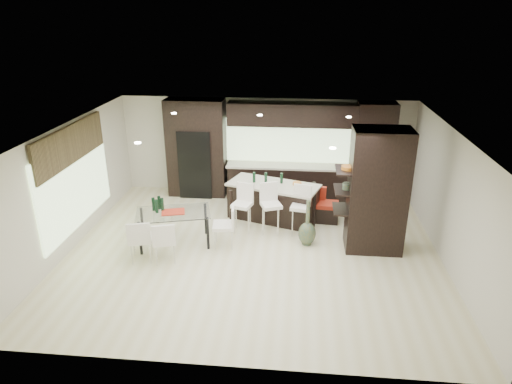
# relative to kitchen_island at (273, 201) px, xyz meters

# --- Properties ---
(ground) EXTENTS (8.00, 8.00, 0.00)m
(ground) POSITION_rel_kitchen_island_xyz_m (-0.32, -1.71, -0.46)
(ground) COLOR beige
(ground) RESTS_ON ground
(back_wall) EXTENTS (8.00, 0.02, 2.70)m
(back_wall) POSITION_rel_kitchen_island_xyz_m (-0.32, 1.79, 0.89)
(back_wall) COLOR beige
(back_wall) RESTS_ON ground
(left_wall) EXTENTS (0.02, 7.00, 2.70)m
(left_wall) POSITION_rel_kitchen_island_xyz_m (-4.32, -1.71, 0.89)
(left_wall) COLOR beige
(left_wall) RESTS_ON ground
(right_wall) EXTENTS (0.02, 7.00, 2.70)m
(right_wall) POSITION_rel_kitchen_island_xyz_m (3.68, -1.71, 0.89)
(right_wall) COLOR beige
(right_wall) RESTS_ON ground
(ceiling) EXTENTS (8.00, 7.00, 0.02)m
(ceiling) POSITION_rel_kitchen_island_xyz_m (-0.32, -1.71, 2.24)
(ceiling) COLOR white
(ceiling) RESTS_ON ground
(window_left) EXTENTS (0.04, 3.20, 1.90)m
(window_left) POSITION_rel_kitchen_island_xyz_m (-4.28, -1.51, 0.89)
(window_left) COLOR #B2D199
(window_left) RESTS_ON left_wall
(window_back) EXTENTS (3.40, 0.04, 1.20)m
(window_back) POSITION_rel_kitchen_island_xyz_m (0.28, 1.75, 1.09)
(window_back) COLOR #B2D199
(window_back) RESTS_ON back_wall
(stone_accent) EXTENTS (0.08, 3.00, 0.80)m
(stone_accent) POSITION_rel_kitchen_island_xyz_m (-4.25, -1.51, 1.79)
(stone_accent) COLOR brown
(stone_accent) RESTS_ON left_wall
(ceiling_spots) EXTENTS (4.00, 3.00, 0.02)m
(ceiling_spots) POSITION_rel_kitchen_island_xyz_m (-0.32, -1.46, 2.22)
(ceiling_spots) COLOR white
(ceiling_spots) RESTS_ON ceiling
(back_cabinetry) EXTENTS (6.80, 0.68, 2.70)m
(back_cabinetry) POSITION_rel_kitchen_island_xyz_m (0.18, 1.46, 0.89)
(back_cabinetry) COLOR black
(back_cabinetry) RESTS_ON ground
(refrigerator) EXTENTS (0.90, 0.68, 1.90)m
(refrigerator) POSITION_rel_kitchen_island_xyz_m (-2.22, 1.41, 0.49)
(refrigerator) COLOR black
(refrigerator) RESTS_ON ground
(partition_column) EXTENTS (1.20, 0.80, 2.70)m
(partition_column) POSITION_rel_kitchen_island_xyz_m (2.28, -1.31, 0.89)
(partition_column) COLOR black
(partition_column) RESTS_ON ground
(kitchen_island) EXTENTS (2.40, 1.61, 0.92)m
(kitchen_island) POSITION_rel_kitchen_island_xyz_m (0.00, 0.00, 0.00)
(kitchen_island) COLOR black
(kitchen_island) RESTS_ON ground
(stool_left) EXTENTS (0.52, 0.52, 0.94)m
(stool_left) POSITION_rel_kitchen_island_xyz_m (-0.68, -0.78, 0.01)
(stool_left) COLOR white
(stool_left) RESTS_ON ground
(stool_mid) EXTENTS (0.56, 0.56, 0.97)m
(stool_mid) POSITION_rel_kitchen_island_xyz_m (0.00, -0.79, 0.03)
(stool_mid) COLOR white
(stool_mid) RESTS_ON ground
(stool_right) EXTENTS (0.49, 0.49, 0.95)m
(stool_right) POSITION_rel_kitchen_island_xyz_m (0.68, -0.79, 0.01)
(stool_right) COLOR white
(stool_right) RESTS_ON ground
(bench) EXTENTS (1.31, 0.60, 0.49)m
(bench) POSITION_rel_kitchen_island_xyz_m (1.00, 0.02, -0.22)
(bench) COLOR black
(bench) RESTS_ON ground
(floor_vase) EXTENTS (0.40, 0.40, 1.07)m
(floor_vase) POSITION_rel_kitchen_island_xyz_m (0.84, -1.29, 0.07)
(floor_vase) COLOR #435139
(floor_vase) RESTS_ON ground
(dining_table) EXTENTS (1.78, 1.29, 0.77)m
(dining_table) POSITION_rel_kitchen_island_xyz_m (-2.11, -1.54, -0.08)
(dining_table) COLOR white
(dining_table) RESTS_ON ground
(chair_near) EXTENTS (0.58, 0.58, 0.86)m
(chair_near) POSITION_rel_kitchen_island_xyz_m (-2.11, -2.30, -0.03)
(chair_near) COLOR white
(chair_near) RESTS_ON ground
(chair_far) EXTENTS (0.57, 0.57, 0.88)m
(chair_far) POSITION_rel_kitchen_island_xyz_m (-2.61, -2.31, -0.02)
(chair_far) COLOR white
(chair_far) RESTS_ON ground
(chair_end) EXTENTS (0.52, 0.52, 0.87)m
(chair_end) POSITION_rel_kitchen_island_xyz_m (-1.00, -1.54, -0.03)
(chair_end) COLOR white
(chair_end) RESTS_ON ground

